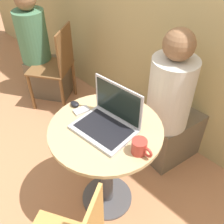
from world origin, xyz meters
TOP-DOWN VIEW (x-y plane):
  - ground_plane at (0.00, 0.00)m, footprint 12.00×12.00m
  - back_wall at (0.00, 0.95)m, footprint 7.00×0.05m
  - round_table at (0.00, 0.00)m, footprint 0.70×0.70m
  - laptop at (0.00, 0.02)m, footprint 0.37×0.29m
  - cell_phone at (-0.22, -0.01)m, footprint 0.08×0.11m
  - computer_mouse at (-0.30, 0.00)m, footprint 0.07×0.05m
  - coffee_cup at (0.27, -0.00)m, footprint 0.13×0.09m
  - person_seated at (0.05, 0.67)m, footprint 0.39×0.53m
  - chair_background at (-1.26, 0.48)m, footprint 0.55×0.55m
  - person_background at (-1.53, 0.47)m, footprint 0.53×0.49m

SIDE VIEW (x-z plane):
  - ground_plane at x=0.00m, z-range 0.00..0.00m
  - chair_background at x=-1.26m, z-range 0.02..0.90m
  - person_background at x=-1.53m, z-range -0.09..1.09m
  - person_seated at x=0.05m, z-range -0.10..1.13m
  - round_table at x=0.00m, z-range 0.16..0.93m
  - cell_phone at x=-0.22m, z-range 0.77..0.78m
  - computer_mouse at x=-0.30m, z-range 0.77..0.80m
  - coffee_cup at x=0.27m, z-range 0.77..0.86m
  - laptop at x=0.00m, z-range 0.69..0.96m
  - back_wall at x=0.00m, z-range 0.00..2.60m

